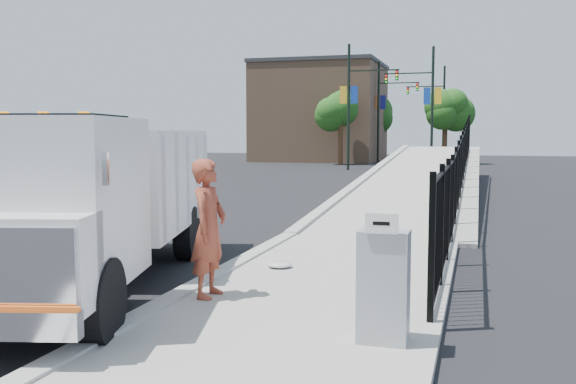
# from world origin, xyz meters

# --- Properties ---
(ground) EXTENTS (120.00, 120.00, 0.00)m
(ground) POSITION_xyz_m (0.00, 0.00, 0.00)
(ground) COLOR black
(ground) RESTS_ON ground
(sidewalk) EXTENTS (3.55, 12.00, 0.12)m
(sidewalk) POSITION_xyz_m (1.93, -2.00, 0.06)
(sidewalk) COLOR #9E998E
(sidewalk) RESTS_ON ground
(curb) EXTENTS (0.30, 12.00, 0.16)m
(curb) POSITION_xyz_m (0.00, -2.00, 0.08)
(curb) COLOR #ADAAA3
(curb) RESTS_ON ground
(ramp) EXTENTS (3.95, 24.06, 3.19)m
(ramp) POSITION_xyz_m (2.12, 16.00, 0.00)
(ramp) COLOR #9E998E
(ramp) RESTS_ON ground
(iron_fence) EXTENTS (0.10, 28.00, 1.80)m
(iron_fence) POSITION_xyz_m (3.55, 12.00, 0.90)
(iron_fence) COLOR black
(iron_fence) RESTS_ON ground
(truck) EXTENTS (4.34, 8.17, 2.67)m
(truck) POSITION_xyz_m (-1.73, -1.31, 1.50)
(truck) COLOR black
(truck) RESTS_ON ground
(worker) EXTENTS (0.47, 0.71, 1.95)m
(worker) POSITION_xyz_m (0.46, -1.64, 1.10)
(worker) COLOR #953D28
(worker) RESTS_ON sidewalk
(utility_cabinet) EXTENTS (0.55, 0.40, 1.25)m
(utility_cabinet) POSITION_xyz_m (3.10, -2.91, 0.75)
(utility_cabinet) COLOR gray
(utility_cabinet) RESTS_ON sidewalk
(arrow_sign) EXTENTS (0.35, 0.04, 0.22)m
(arrow_sign) POSITION_xyz_m (3.10, -3.13, 1.48)
(arrow_sign) COLOR white
(arrow_sign) RESTS_ON utility_cabinet
(debris) EXTENTS (0.43, 0.43, 0.11)m
(debris) POSITION_xyz_m (0.84, 0.50, 0.17)
(debris) COLOR silver
(debris) RESTS_ON sidewalk
(light_pole_0) EXTENTS (3.77, 0.22, 8.00)m
(light_pole_0) POSITION_xyz_m (-3.69, 30.82, 4.36)
(light_pole_0) COLOR black
(light_pole_0) RESTS_ON ground
(light_pole_1) EXTENTS (3.78, 0.22, 8.00)m
(light_pole_1) POSITION_xyz_m (0.75, 33.48, 4.36)
(light_pole_1) COLOR black
(light_pole_1) RESTS_ON ground
(light_pole_2) EXTENTS (3.77, 0.22, 8.00)m
(light_pole_2) POSITION_xyz_m (-3.43, 41.77, 4.36)
(light_pole_2) COLOR black
(light_pole_2) RESTS_ON ground
(light_pole_3) EXTENTS (3.77, 0.22, 8.00)m
(light_pole_3) POSITION_xyz_m (0.81, 46.46, 4.36)
(light_pole_3) COLOR black
(light_pole_3) RESTS_ON ground
(tree_0) EXTENTS (2.69, 2.69, 5.34)m
(tree_0) POSITION_xyz_m (-5.76, 36.74, 3.95)
(tree_0) COLOR #382314
(tree_0) RESTS_ON ground
(tree_1) EXTENTS (2.55, 2.55, 5.27)m
(tree_1) POSITION_xyz_m (1.59, 40.10, 3.94)
(tree_1) COLOR #382314
(tree_1) RESTS_ON ground
(tree_2) EXTENTS (3.32, 3.32, 5.66)m
(tree_2) POSITION_xyz_m (-5.11, 48.39, 3.97)
(tree_2) COLOR #382314
(tree_2) RESTS_ON ground
(building) EXTENTS (10.00, 10.00, 8.00)m
(building) POSITION_xyz_m (-9.00, 44.00, 4.00)
(building) COLOR #8C664C
(building) RESTS_ON ground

